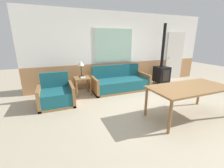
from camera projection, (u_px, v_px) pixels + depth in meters
name	position (u px, v px, depth m)	size (l,w,h in m)	color
ground_plane	(170.00, 111.00, 3.78)	(16.00, 16.00, 0.00)	#B2A58C
wall_back	(124.00, 50.00, 5.72)	(7.20, 0.09, 2.70)	#AD7A4C
couch	(120.00, 83.00, 5.33)	(1.99, 0.90, 0.85)	olive
armchair	(56.00, 96.00, 4.13)	(0.92, 0.85, 0.85)	olive
side_table	(82.00, 81.00, 4.83)	(0.50, 0.50, 0.58)	olive
table_lamp	(81.00, 64.00, 4.76)	(0.21, 0.21, 0.52)	black
book_stack	(83.00, 78.00, 4.72)	(0.17, 0.17, 0.03)	white
dining_table	(189.00, 90.00, 3.37)	(1.84, 0.90, 0.73)	olive
wood_stove	(162.00, 71.00, 5.97)	(0.49, 0.53, 2.32)	black
entry_door	(174.00, 56.00, 6.65)	(0.90, 0.09, 2.04)	silver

